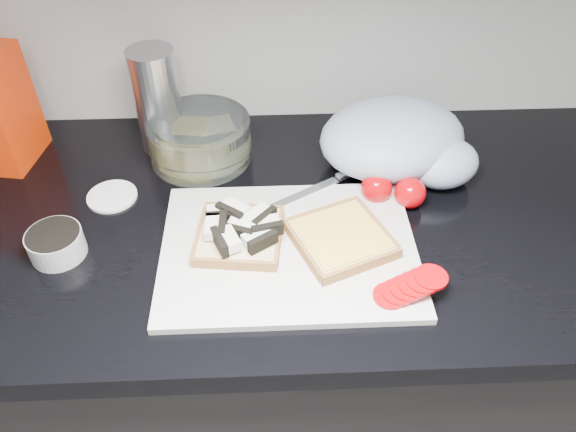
% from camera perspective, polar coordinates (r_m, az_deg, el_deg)
% --- Properties ---
extents(base_cabinet, '(3.50, 0.60, 0.86)m').
position_cam_1_polar(base_cabinet, '(1.33, -6.00, -14.77)').
color(base_cabinet, black).
rests_on(base_cabinet, ground).
extents(countertop, '(3.50, 0.64, 0.04)m').
position_cam_1_polar(countertop, '(0.98, -7.87, -0.45)').
color(countertop, black).
rests_on(countertop, base_cabinet).
extents(cutting_board, '(0.40, 0.30, 0.01)m').
position_cam_1_polar(cutting_board, '(0.89, 0.08, -3.41)').
color(cutting_board, silver).
rests_on(cutting_board, countertop).
extents(bread_left, '(0.15, 0.15, 0.04)m').
position_cam_1_polar(bread_left, '(0.89, -4.94, -1.66)').
color(bread_left, beige).
rests_on(bread_left, cutting_board).
extents(bread_right, '(0.19, 0.19, 0.02)m').
position_cam_1_polar(bread_right, '(0.89, 5.41, -2.26)').
color(bread_right, beige).
rests_on(bread_right, cutting_board).
extents(tomato_slices, '(0.12, 0.08, 0.02)m').
position_cam_1_polar(tomato_slices, '(0.83, 12.32, -7.02)').
color(tomato_slices, '#B70409').
rests_on(tomato_slices, cutting_board).
extents(knife, '(0.19, 0.12, 0.01)m').
position_cam_1_polar(knife, '(1.00, 4.44, 3.57)').
color(knife, silver).
rests_on(knife, cutting_board).
extents(seed_tub, '(0.09, 0.09, 0.04)m').
position_cam_1_polar(seed_tub, '(0.94, -22.53, -2.51)').
color(seed_tub, '#A0A5A5').
rests_on(seed_tub, countertop).
extents(tub_lid, '(0.11, 0.11, 0.01)m').
position_cam_1_polar(tub_lid, '(1.03, -17.44, 1.92)').
color(tub_lid, white).
rests_on(tub_lid, countertop).
extents(glass_bowl, '(0.19, 0.19, 0.08)m').
position_cam_1_polar(glass_bowl, '(1.07, -8.93, 7.70)').
color(glass_bowl, silver).
rests_on(glass_bowl, countertop).
extents(steel_canister, '(0.08, 0.08, 0.20)m').
position_cam_1_polar(steel_canister, '(1.08, -13.07, 11.27)').
color(steel_canister, '#ACADB1').
rests_on(steel_canister, countertop).
extents(grocery_bag, '(0.32, 0.28, 0.12)m').
position_cam_1_polar(grocery_bag, '(1.04, 11.23, 7.47)').
color(grocery_bag, '#ABB9D3').
rests_on(grocery_bag, countertop).
extents(whole_tomatoes, '(0.11, 0.07, 0.05)m').
position_cam_1_polar(whole_tomatoes, '(0.98, 10.65, 2.59)').
color(whole_tomatoes, '#B70409').
rests_on(whole_tomatoes, countertop).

